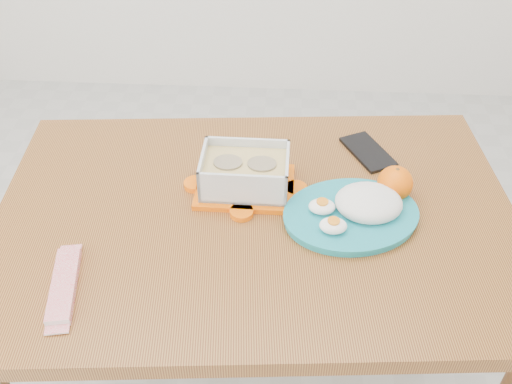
# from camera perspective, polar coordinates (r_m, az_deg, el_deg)

# --- Properties ---
(ground) EXTENTS (3.50, 3.50, 0.00)m
(ground) POSITION_cam_1_polar(r_m,az_deg,el_deg) (1.94, -4.50, -16.40)
(ground) COLOR #B7B7B2
(ground) RESTS_ON ground
(dining_table) EXTENTS (1.24, 0.88, 0.75)m
(dining_table) POSITION_cam_1_polar(r_m,az_deg,el_deg) (1.36, -0.00, -5.21)
(dining_table) COLOR #98632B
(dining_table) RESTS_ON ground
(food_container) EXTENTS (0.23, 0.18, 0.10)m
(food_container) POSITION_cam_1_polar(r_m,az_deg,el_deg) (1.32, -1.10, 1.90)
(food_container) COLOR #FA6307
(food_container) RESTS_ON dining_table
(orange_fruit) EXTENTS (0.08, 0.08, 0.08)m
(orange_fruit) POSITION_cam_1_polar(r_m,az_deg,el_deg) (1.34, 13.72, 0.86)
(orange_fruit) COLOR #FF6505
(orange_fruit) RESTS_ON dining_table
(rice_plate) EXTENTS (0.37, 0.37, 0.08)m
(rice_plate) POSITION_cam_1_polar(r_m,az_deg,el_deg) (1.27, 10.06, -1.66)
(rice_plate) COLOR teal
(rice_plate) RESTS_ON dining_table
(candy_bar) EXTENTS (0.08, 0.19, 0.02)m
(candy_bar) POSITION_cam_1_polar(r_m,az_deg,el_deg) (1.19, -18.65, -8.80)
(candy_bar) COLOR red
(candy_bar) RESTS_ON dining_table
(smartphone) EXTENTS (0.14, 0.18, 0.01)m
(smartphone) POSITION_cam_1_polar(r_m,az_deg,el_deg) (1.48, 11.13, 3.96)
(smartphone) COLOR black
(smartphone) RESTS_ON dining_table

